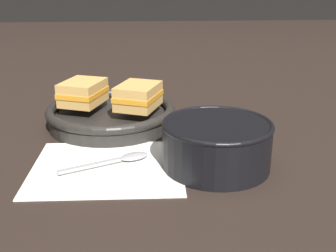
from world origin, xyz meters
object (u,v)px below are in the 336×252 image
object	(u,v)px
soup_bowl	(217,142)
spoon	(122,159)
skillet	(111,115)
sandwich_near_right	(138,96)
sandwich_near_left	(83,92)

from	to	relation	value
soup_bowl	spoon	bearing A→B (deg)	171.78
skillet	sandwich_near_right	xyz separation A→B (m)	(0.06, -0.02, 0.04)
soup_bowl	skillet	distance (m)	0.27
soup_bowl	sandwich_near_left	bearing A→B (deg)	136.50
skillet	sandwich_near_left	world-z (taller)	sandwich_near_left
spoon	sandwich_near_left	bearing A→B (deg)	88.04
sandwich_near_left	sandwich_near_right	distance (m)	0.12
soup_bowl	sandwich_near_left	xyz separation A→B (m)	(-0.23, 0.22, 0.02)
soup_bowl	skillet	size ratio (longest dim) A/B	0.52
skillet	sandwich_near_right	bearing A→B (deg)	-18.23
skillet	sandwich_near_right	size ratio (longest dim) A/B	2.94
soup_bowl	spoon	xyz separation A→B (m)	(-0.15, 0.02, -0.03)
sandwich_near_left	sandwich_near_right	world-z (taller)	same
spoon	sandwich_near_right	size ratio (longest dim) A/B	1.28
skillet	sandwich_near_right	world-z (taller)	sandwich_near_right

